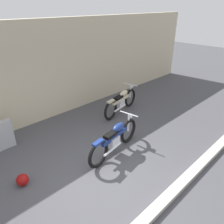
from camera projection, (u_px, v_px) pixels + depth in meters
The scene contains 6 objects.
ground_plane at pixel (100, 180), 5.27m from camera, with size 40.00×40.00×0.00m, color #47474C.
building_wall at pixel (20, 77), 6.98m from camera, with size 18.00×0.30×3.42m, color beige.
curb_strip at pixel (149, 216), 4.30m from camera, with size 18.00×0.24×0.12m, color #B7B2A8.
helmet at pixel (22, 180), 5.07m from camera, with size 0.29×0.29×0.29m, color maroon.
motorcycle_blue at pixel (115, 139), 6.03m from camera, with size 2.16×0.67×0.98m.
motorcycle_cream at pixel (121, 101), 8.32m from camera, with size 2.12×0.70×0.96m.
Camera 1 is at (-2.55, -3.05, 3.84)m, focal length 34.76 mm.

